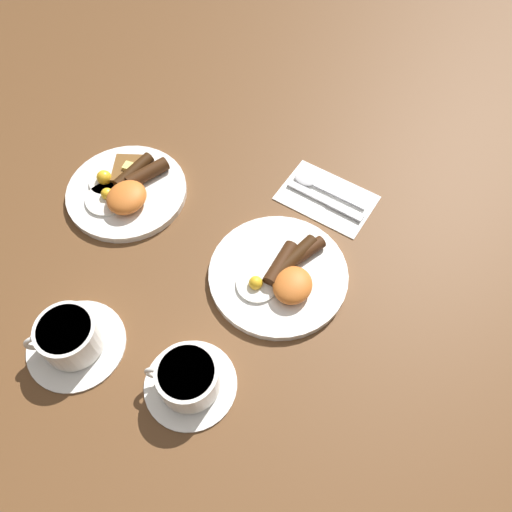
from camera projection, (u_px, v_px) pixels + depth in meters
ground_plane at (278, 277)px, 0.90m from camera, size 3.00×3.00×0.00m
breakfast_plate_near at (281, 274)px, 0.89m from camera, size 0.25×0.25×0.05m
breakfast_plate_far at (127, 189)px, 0.99m from camera, size 0.24×0.24×0.05m
teacup_near at (188, 379)px, 0.77m from camera, size 0.15×0.15×0.07m
teacup_far at (71, 339)px, 0.80m from camera, size 0.16×0.16×0.07m
napkin at (327, 198)px, 0.99m from camera, size 0.14×0.19×0.01m
knife at (329, 203)px, 0.98m from camera, size 0.04×0.17×0.01m
spoon at (312, 183)px, 1.00m from camera, size 0.04×0.16×0.01m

